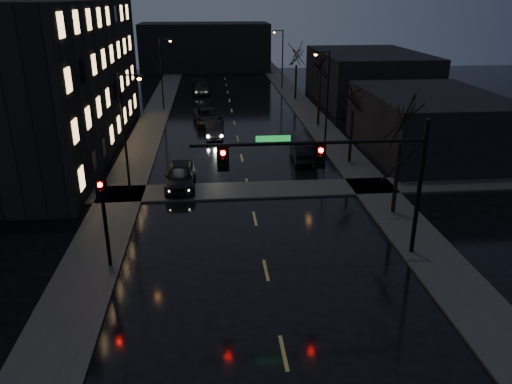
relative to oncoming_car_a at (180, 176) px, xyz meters
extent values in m
cube|color=#2D2D2B|center=(-3.90, 15.46, -0.80)|extent=(3.00, 140.00, 0.12)
cube|color=#2D2D2B|center=(13.10, 15.46, -0.80)|extent=(3.00, 140.00, 0.12)
cube|color=#2D2D2B|center=(4.60, -1.04, -0.80)|extent=(40.00, 3.00, 0.12)
cube|color=black|center=(-11.90, 10.46, 5.14)|extent=(12.00, 30.00, 12.00)
cube|color=black|center=(20.10, 6.46, 1.64)|extent=(10.00, 14.00, 5.00)
cube|color=black|center=(21.60, 28.46, 2.14)|extent=(12.00, 18.00, 6.00)
cube|color=black|center=(1.60, 58.46, 3.14)|extent=(22.00, 10.00, 8.00)
cylinder|color=black|center=(12.20, -10.54, 2.64)|extent=(0.22, 0.22, 7.00)
cylinder|color=black|center=(6.70, -10.54, 5.14)|extent=(11.00, 0.16, 0.16)
cylinder|color=black|center=(11.20, -10.54, 4.14)|extent=(2.05, 0.10, 2.05)
cube|color=#0C591E|center=(5.00, -10.54, 5.39)|extent=(1.60, 0.04, 0.28)
cube|color=black|center=(2.70, -10.54, 4.49)|extent=(0.35, 0.28, 1.05)
sphere|color=#FF0705|center=(2.70, -10.70, 4.82)|extent=(0.22, 0.22, 0.22)
cube|color=black|center=(7.20, -10.54, 4.49)|extent=(0.35, 0.28, 1.05)
sphere|color=#FF0705|center=(7.20, -10.70, 4.82)|extent=(0.22, 0.22, 0.22)
cylinder|color=black|center=(-2.90, -10.54, 1.34)|extent=(0.18, 0.18, 4.40)
cube|color=black|center=(-2.90, -10.54, 3.14)|extent=(0.35, 0.28, 1.05)
sphere|color=#FF0705|center=(-2.90, -10.70, 3.47)|extent=(0.22, 0.22, 0.22)
cylinder|color=black|center=(13.00, -5.54, 1.34)|extent=(0.24, 0.24, 4.40)
cylinder|color=black|center=(13.00, 4.46, 1.20)|extent=(0.24, 0.24, 4.12)
cylinder|color=black|center=(13.00, 16.46, 1.48)|extent=(0.24, 0.24, 4.68)
cylinder|color=black|center=(13.00, 30.46, 1.28)|extent=(0.24, 0.24, 4.29)
cylinder|color=black|center=(-3.20, -1.54, 3.14)|extent=(0.16, 0.16, 8.00)
cylinder|color=black|center=(-2.60, -1.54, 7.04)|extent=(1.20, 0.10, 0.10)
cube|color=black|center=(-2.00, -1.54, 6.94)|extent=(0.50, 0.25, 0.15)
sphere|color=orange|center=(-2.00, -1.54, 6.84)|extent=(0.28, 0.28, 0.28)
cylinder|color=black|center=(-3.20, 25.46, 3.14)|extent=(0.16, 0.16, 8.00)
cylinder|color=black|center=(-2.60, 25.46, 7.04)|extent=(1.20, 0.10, 0.10)
cube|color=black|center=(-2.00, 25.46, 6.94)|extent=(0.50, 0.25, 0.15)
sphere|color=orange|center=(-2.00, 25.46, 6.84)|extent=(0.28, 0.28, 0.28)
cylinder|color=black|center=(12.40, 10.46, 3.14)|extent=(0.16, 0.16, 8.00)
cylinder|color=black|center=(11.80, 10.46, 7.04)|extent=(1.20, 0.10, 0.10)
cube|color=black|center=(11.20, 10.46, 6.94)|extent=(0.50, 0.25, 0.15)
sphere|color=orange|center=(11.20, 10.46, 6.84)|extent=(0.28, 0.28, 0.28)
cylinder|color=black|center=(12.40, 38.46, 3.14)|extent=(0.16, 0.16, 8.00)
cylinder|color=black|center=(11.80, 38.46, 7.04)|extent=(1.20, 0.10, 0.10)
cube|color=black|center=(11.20, 38.46, 6.94)|extent=(0.50, 0.25, 0.15)
sphere|color=orange|center=(11.20, 38.46, 6.84)|extent=(0.28, 0.28, 0.28)
imported|color=black|center=(0.00, 0.00, 0.00)|extent=(2.08, 5.08, 1.72)
imported|color=black|center=(2.49, 13.17, -0.13)|extent=(1.57, 4.43, 1.46)
imported|color=black|center=(1.90, 18.27, -0.06)|extent=(3.29, 6.04, 1.61)
imported|color=black|center=(1.01, 35.60, -0.07)|extent=(2.69, 5.64, 1.59)
imported|color=black|center=(9.47, 5.35, -0.04)|extent=(1.99, 5.08, 1.65)
camera|label=1|loc=(2.22, -32.35, 11.42)|focal=35.00mm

